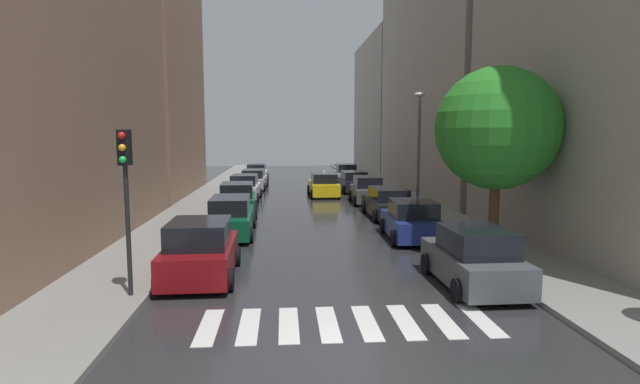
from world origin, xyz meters
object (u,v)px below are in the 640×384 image
Objects in this scene: parked_car_left_fifth at (254,180)px; parked_car_right_second at (412,221)px; parked_car_right_third at (388,203)px; traffic_light_left_corner at (125,176)px; parked_car_left_fourth at (245,188)px; street_tree_right at (497,129)px; parked_car_left_second at (231,217)px; lamp_post_right at (419,144)px; parked_car_right_nearest at (474,259)px; parked_car_right_sixth at (346,175)px; parked_car_right_fourth at (367,191)px; parked_car_right_fifth at (353,182)px; taxi_midroad at (324,185)px; parked_car_left_sixth at (257,173)px; parked_car_left_third at (237,200)px; parked_car_left_nearest at (200,252)px.

parked_car_right_second is (7.61, -19.52, 0.03)m from parked_car_left_fifth.
traffic_light_left_corner is at bearing 141.81° from parked_car_right_third.
street_tree_right reaches higher than parked_car_left_fourth.
lamp_post_right is (9.26, 4.16, 3.04)m from parked_car_left_second.
parked_car_left_fifth is 24.60m from street_tree_right.
parked_car_right_nearest is at bearing -119.79° from street_tree_right.
lamp_post_right is (1.73, 5.48, 3.06)m from parked_car_right_second.
parked_car_left_second is 18.20m from parked_car_left_fifth.
parked_car_right_sixth is 0.67× the size of street_tree_right.
street_tree_right reaches higher than parked_car_right_fourth.
traffic_light_left_corner reaches higher than parked_car_right_fifth.
parked_car_right_sixth is at bearing -62.52° from parked_car_left_fifth.
parked_car_right_fourth is 0.98× the size of taxi_midroad.
parked_car_right_second reaches higher than parked_car_right_third.
parked_car_right_nearest reaches higher than parked_car_left_fifth.
parked_car_right_fourth is (7.53, 9.72, -0.00)m from parked_car_left_second.
parked_car_left_second is 1.02× the size of parked_car_left_sixth.
parked_car_left_fourth reaches higher than parked_car_right_second.
parked_car_right_nearest is (7.85, -13.15, -0.02)m from parked_car_left_third.
traffic_light_left_corner is at bearing 161.35° from taxi_midroad.
parked_car_left_third is 13.11m from parked_car_right_fifth.
parked_car_left_fifth is 0.72× the size of street_tree_right.
parked_car_left_fifth is at bearing 114.03° from street_tree_right.
taxi_midroad is at bearing 105.40° from street_tree_right.
parked_car_right_second is 0.93× the size of parked_car_right_sixth.
parked_car_left_third is at bearing -178.61° from parked_car_left_fifth.
parked_car_left_third reaches higher than parked_car_right_second.
parked_car_left_fourth is (-0.07, 6.12, -0.02)m from parked_car_left_third.
parked_car_left_second is 8.77m from parked_car_right_third.
parked_car_left_sixth reaches higher than parked_car_right_third.
parked_car_left_second is 0.73× the size of street_tree_right.
parked_car_left_nearest is at bearing 176.51° from parked_car_left_second.
parked_car_right_fifth is at bearing -0.41° from parked_car_right_nearest.
parked_car_left_nearest is at bearing 163.73° from taxi_midroad.
taxi_midroad is (-2.48, 14.65, -0.00)m from parked_car_right_second.
parked_car_right_fifth is at bearing 179.03° from parked_car_right_sixth.
lamp_post_right reaches higher than parked_car_left_fourth.
parked_car_left_fourth is 14.98m from parked_car_right_second.
parked_car_left_sixth is 8.28m from parked_car_right_sixth.
parked_car_left_fourth is 13.04m from parked_car_left_sixth.
parked_car_left_sixth reaches higher than parked_car_left_fifth.
parked_car_left_fifth is at bearing 43.73° from parked_car_right_fourth.
parked_car_left_sixth is 1.13× the size of parked_car_right_nearest.
parked_car_left_second is 8.88m from traffic_light_left_corner.
traffic_light_left_corner reaches higher than parked_car_right_sixth.
parked_car_right_sixth is (0.16, 23.23, 0.05)m from parked_car_right_second.
street_tree_right reaches higher than parked_car_left_nearest.
parked_car_left_nearest is 0.89× the size of parked_car_left_sixth.
parked_car_right_fifth is at bearing -38.59° from parked_car_left_third.
parked_car_right_second is 11.04m from parked_car_right_fourth.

